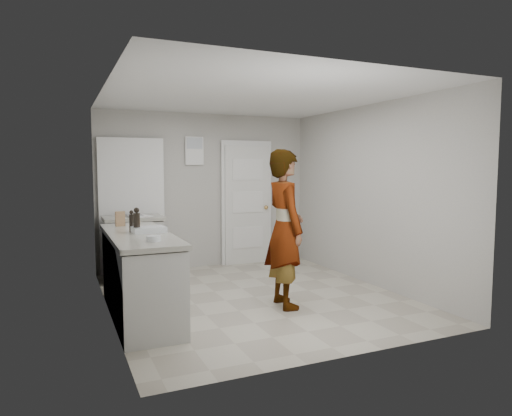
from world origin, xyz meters
name	(u,v)px	position (x,y,z in m)	size (l,w,h in m)	color
ground	(255,297)	(0.00, 0.00, 0.00)	(4.00, 4.00, 0.00)	#9F9786
room_shell	(197,205)	(-0.17, 1.95, 1.02)	(4.00, 4.00, 4.00)	#A7A59E
main_counter	(140,278)	(-1.45, -0.20, 0.43)	(0.64, 1.96, 0.93)	#B8B8B4
side_counter	(134,250)	(-1.25, 1.55, 0.43)	(0.84, 0.61, 0.93)	#B8B8B4
person	(285,229)	(0.18, -0.48, 0.92)	(0.67, 0.44, 1.84)	silver
cake_mix_box	(120,219)	(-1.56, 0.49, 1.01)	(0.11, 0.05, 0.18)	#916B48
spice_jar	(138,223)	(-1.37, 0.34, 0.97)	(0.05, 0.05, 0.08)	tan
oil_cruet_a	(137,221)	(-1.47, -0.17, 1.06)	(0.07, 0.07, 0.28)	black
oil_cruet_b	(132,221)	(-1.50, -0.05, 1.04)	(0.05, 0.05, 0.24)	black
baking_dish	(149,230)	(-1.34, -0.18, 0.95)	(0.36, 0.26, 0.06)	silver
egg_bowl	(154,238)	(-1.41, -0.81, 0.95)	(0.14, 0.14, 0.05)	silver
papers	(139,216)	(-1.16, 1.55, 0.93)	(0.26, 0.33, 0.01)	white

